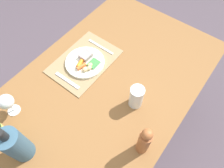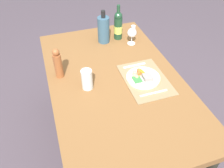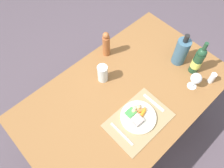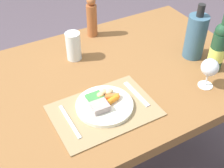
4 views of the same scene
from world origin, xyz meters
name	(u,v)px [view 3 (image 3 of 4)]	position (x,y,z in m)	size (l,w,h in m)	color
ground_plane	(122,130)	(0.00, 0.00, 0.00)	(8.00, 8.00, 0.00)	#50434D
dining_table	(125,98)	(0.00, 0.00, 0.70)	(1.55, 0.94, 0.76)	brown
placemat	(139,120)	(-0.08, -0.21, 0.76)	(0.43, 0.30, 0.01)	#977C56
dinner_plate	(138,116)	(-0.07, -0.19, 0.78)	(0.24, 0.24, 0.05)	white
fork	(122,134)	(-0.23, -0.20, 0.77)	(0.01, 0.20, 0.01)	silver
knife	(154,103)	(0.09, -0.19, 0.77)	(0.02, 0.18, 0.01)	silver
pepper_mill	(106,44)	(0.15, 0.37, 0.87)	(0.06, 0.06, 0.23)	#A2592E
cooler_bottle	(181,51)	(0.51, -0.07, 0.88)	(0.10, 0.10, 0.29)	#395C73
wine_bottle	(198,60)	(0.53, -0.21, 0.88)	(0.07, 0.07, 0.31)	#1E442A
salt_shaker	(212,78)	(0.54, -0.36, 0.81)	(0.04, 0.04, 0.09)	white
wine_glass	(196,79)	(0.41, -0.29, 0.86)	(0.08, 0.08, 0.15)	white
water_tumbler	(103,74)	(-0.03, 0.21, 0.82)	(0.08, 0.08, 0.15)	silver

